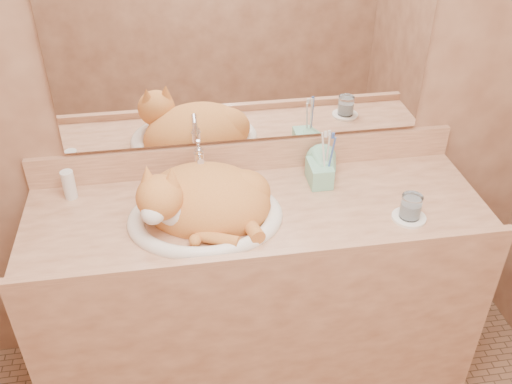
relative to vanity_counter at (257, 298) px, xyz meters
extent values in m
cube|color=brown|center=(0.00, 0.28, 0.82)|extent=(2.40, 0.02, 2.50)
cube|color=white|center=(0.00, 0.26, 0.97)|extent=(1.30, 0.02, 0.80)
imported|color=#7FCBA9|center=(0.25, 0.07, 0.52)|extent=(0.08, 0.08, 0.18)
imported|color=#7FCBA9|center=(0.27, 0.11, 0.48)|extent=(0.12, 0.12, 0.11)
cylinder|color=white|center=(0.50, -0.13, 0.43)|extent=(0.12, 0.12, 0.01)
cylinder|color=silver|center=(0.50, -0.13, 0.48)|extent=(0.07, 0.07, 0.08)
cylinder|color=silver|center=(-0.64, 0.18, 0.48)|extent=(0.04, 0.04, 0.11)
camera|label=1|loc=(-0.25, -1.56, 1.61)|focal=40.00mm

